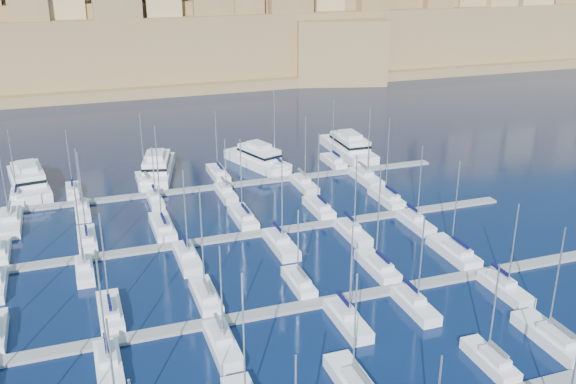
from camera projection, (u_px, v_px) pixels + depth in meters
name	position (u px, v px, depth m)	size (l,w,h in m)	color
ground	(280.00, 263.00, 88.42)	(600.00, 600.00, 0.00)	black
pontoon_mid_near	(312.00, 304.00, 77.76)	(84.00, 2.00, 0.40)	slate
pontoon_mid_far	(259.00, 233.00, 97.17)	(84.00, 2.00, 0.40)	slate
pontoon_far	(224.00, 186.00, 116.57)	(84.00, 2.00, 0.40)	slate
sailboat_4	(490.00, 360.00, 66.36)	(2.28, 7.59, 11.93)	silver
sailboat_5	(551.00, 338.00, 70.12)	(3.01, 10.03, 14.00)	silver
sailboat_13	(110.00, 312.00, 75.06)	(2.66, 8.87, 13.37)	silver
sailboat_14	(206.00, 296.00, 78.51)	(2.62, 8.72, 15.09)	silver
sailboat_15	(299.00, 283.00, 81.78)	(2.30, 7.66, 10.83)	silver
sailboat_16	(378.00, 266.00, 85.88)	(2.69, 8.97, 14.75)	silver
sailboat_17	(454.00, 252.00, 90.03)	(2.97, 9.90, 14.26)	silver
sailboat_19	(109.00, 366.00, 65.45)	(2.59, 8.64, 13.55)	silver
sailboat_20	(222.00, 344.00, 69.08)	(2.63, 8.76, 12.95)	silver
sailboat_21	(347.00, 319.00, 73.64)	(2.62, 8.74, 13.09)	silver
sailboat_22	(415.00, 305.00, 76.68)	(2.45, 8.17, 12.75)	silver
sailboat_23	(505.00, 288.00, 80.45)	(2.55, 8.50, 12.61)	silver
sailboat_24	(1.00, 252.00, 90.04)	(2.42, 8.08, 14.00)	silver
sailboat_25	(87.00, 239.00, 93.88)	(2.57, 8.57, 14.19)	silver
sailboat_26	(163.00, 227.00, 97.87)	(2.96, 9.87, 16.88)	silver
sailboat_27	(243.00, 217.00, 101.58)	(2.81, 9.36, 13.79)	silver
sailboat_28	(319.00, 208.00, 105.28)	(2.62, 8.73, 13.56)	silver
sailboat_29	(387.00, 198.00, 109.41)	(2.78, 9.28, 14.88)	silver
sailboat_31	(85.00, 270.00, 84.95)	(2.26, 7.52, 12.88)	silver
sailboat_32	(187.00, 257.00, 88.43)	(2.75, 9.16, 13.91)	silver
sailboat_33	(281.00, 244.00, 92.51)	(2.84, 9.46, 14.02)	silver
sailboat_34	(352.00, 232.00, 96.36)	(2.63, 8.76, 13.31)	silver
sailboat_35	(415.00, 222.00, 99.86)	(2.53, 8.42, 13.54)	silver
sailboat_36	(18.00, 197.00, 109.80)	(2.36, 7.88, 12.86)	silver
sailboat_37	(73.00, 191.00, 112.49)	(2.29, 7.64, 12.08)	silver
sailboat_38	(146.00, 182.00, 117.06)	(2.74, 9.15, 13.68)	silver
sailboat_39	(218.00, 174.00, 121.29)	(2.75, 9.18, 12.94)	silver
sailboat_40	(276.00, 166.00, 125.26)	(3.02, 10.08, 15.93)	silver
sailboat_41	(334.00, 161.00, 128.23)	(2.52, 8.39, 13.57)	silver
sailboat_42	(10.00, 222.00, 99.76)	(3.25, 10.85, 16.54)	silver
sailboat_43	(82.00, 210.00, 104.47)	(2.32, 7.75, 11.62)	silver
sailboat_44	(155.00, 201.00, 108.37)	(2.17, 7.25, 10.57)	silver
sailboat_45	(226.00, 193.00, 111.74)	(2.44, 8.13, 10.91)	silver
sailboat_46	(304.00, 184.00, 115.93)	(2.63, 8.75, 13.65)	silver
sailboat_47	(366.00, 177.00, 119.20)	(2.95, 9.83, 14.59)	silver
motor_yacht_a	(29.00, 180.00, 115.05)	(8.19, 19.53, 5.25)	silver
motor_yacht_b	(157.00, 168.00, 121.49)	(9.27, 18.14, 5.25)	silver
motor_yacht_c	(258.00, 158.00, 127.18)	(10.01, 17.12, 5.25)	silver
motor_yacht_d	(349.00, 147.00, 134.46)	(5.93, 18.92, 5.25)	silver
fortified_city	(135.00, 29.00, 220.04)	(460.00, 108.95, 59.52)	brown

